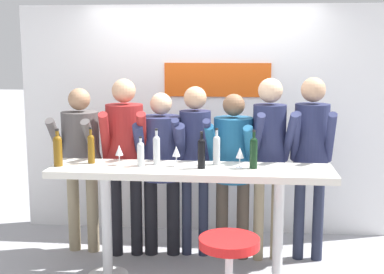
# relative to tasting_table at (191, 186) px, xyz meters

# --- Properties ---
(back_wall) EXTENTS (4.02, 0.12, 2.48)m
(back_wall) POSITION_rel_tasting_table_xyz_m (0.00, 1.37, 0.39)
(back_wall) COLOR white
(back_wall) RESTS_ON ground_plane
(tasting_table) EXTENTS (2.42, 0.55, 1.02)m
(tasting_table) POSITION_rel_tasting_table_xyz_m (0.00, 0.00, 0.00)
(tasting_table) COLOR silver
(tasting_table) RESTS_ON ground_plane
(bar_stool) EXTENTS (0.47, 0.47, 0.66)m
(bar_stool) POSITION_rel_tasting_table_xyz_m (0.35, -0.69, -0.42)
(bar_stool) COLOR silver
(bar_stool) RESTS_ON ground_plane
(person_far_left) EXTENTS (0.47, 0.56, 1.64)m
(person_far_left) POSITION_rel_tasting_table_xyz_m (-1.15, 0.59, 0.16)
(person_far_left) COLOR gray
(person_far_left) RESTS_ON ground_plane
(person_left) EXTENTS (0.48, 0.59, 1.74)m
(person_left) POSITION_rel_tasting_table_xyz_m (-0.69, 0.52, 0.23)
(person_left) COLOR black
(person_left) RESTS_ON ground_plane
(person_center_left) EXTENTS (0.50, 0.57, 1.61)m
(person_center_left) POSITION_rel_tasting_table_xyz_m (-0.34, 0.57, 0.13)
(person_center_left) COLOR black
(person_center_left) RESTS_ON ground_plane
(person_center) EXTENTS (0.37, 0.50, 1.67)m
(person_center) POSITION_rel_tasting_table_xyz_m (-0.02, 0.58, 0.20)
(person_center) COLOR #23283D
(person_center) RESTS_ON ground_plane
(person_center_right) EXTENTS (0.49, 0.57, 1.60)m
(person_center_right) POSITION_rel_tasting_table_xyz_m (0.35, 0.55, 0.13)
(person_center_right) COLOR #473D33
(person_center_right) RESTS_ON ground_plane
(person_right) EXTENTS (0.43, 0.56, 1.75)m
(person_right) POSITION_rel_tasting_table_xyz_m (0.68, 0.53, 0.25)
(person_right) COLOR gray
(person_right) RESTS_ON ground_plane
(person_far_right) EXTENTS (0.41, 0.54, 1.76)m
(person_far_right) POSITION_rel_tasting_table_xyz_m (1.08, 0.57, 0.25)
(person_far_right) COLOR #23283D
(person_far_right) RESTS_ON ground_plane
(wine_bottle_0) EXTENTS (0.08, 0.08, 0.33)m
(wine_bottle_0) POSITION_rel_tasting_table_xyz_m (-1.15, -0.06, 0.31)
(wine_bottle_0) COLOR brown
(wine_bottle_0) RESTS_ON tasting_table
(wine_bottle_1) EXTENTS (0.06, 0.06, 0.32)m
(wine_bottle_1) POSITION_rel_tasting_table_xyz_m (-0.89, 0.09, 0.31)
(wine_bottle_1) COLOR brown
(wine_bottle_1) RESTS_ON tasting_table
(wine_bottle_2) EXTENTS (0.06, 0.06, 0.26)m
(wine_bottle_2) POSITION_rel_tasting_table_xyz_m (-0.44, 0.01, 0.28)
(wine_bottle_2) COLOR #B7BCC1
(wine_bottle_2) RESTS_ON tasting_table
(wine_bottle_3) EXTENTS (0.06, 0.06, 0.32)m
(wine_bottle_3) POSITION_rel_tasting_table_xyz_m (-0.31, 0.09, 0.31)
(wine_bottle_3) COLOR #B7BCC1
(wine_bottle_3) RESTS_ON tasting_table
(wine_bottle_4) EXTENTS (0.06, 0.06, 0.32)m
(wine_bottle_4) POSITION_rel_tasting_table_xyz_m (0.21, 0.13, 0.31)
(wine_bottle_4) COLOR #B7BCC1
(wine_bottle_4) RESTS_ON tasting_table
(wine_bottle_5) EXTENTS (0.07, 0.07, 0.33)m
(wine_bottle_5) POSITION_rel_tasting_table_xyz_m (0.53, 0.02, 0.31)
(wine_bottle_5) COLOR black
(wine_bottle_5) RESTS_ON tasting_table
(wine_bottle_6) EXTENTS (0.07, 0.07, 0.32)m
(wine_bottle_6) POSITION_rel_tasting_table_xyz_m (0.09, -0.02, 0.31)
(wine_bottle_6) COLOR black
(wine_bottle_6) RESTS_ON tasting_table
(wine_glass_0) EXTENTS (0.07, 0.07, 0.18)m
(wine_glass_0) POSITION_rel_tasting_table_xyz_m (-0.13, 0.04, 0.29)
(wine_glass_0) COLOR silver
(wine_glass_0) RESTS_ON tasting_table
(wine_glass_1) EXTENTS (0.07, 0.07, 0.18)m
(wine_glass_1) POSITION_rel_tasting_table_xyz_m (0.41, 0.02, 0.29)
(wine_glass_1) COLOR silver
(wine_glass_1) RESTS_ON tasting_table
(wine_glass_2) EXTENTS (0.07, 0.07, 0.18)m
(wine_glass_2) POSITION_rel_tasting_table_xyz_m (-0.63, 0.04, 0.29)
(wine_glass_2) COLOR silver
(wine_glass_2) RESTS_ON tasting_table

